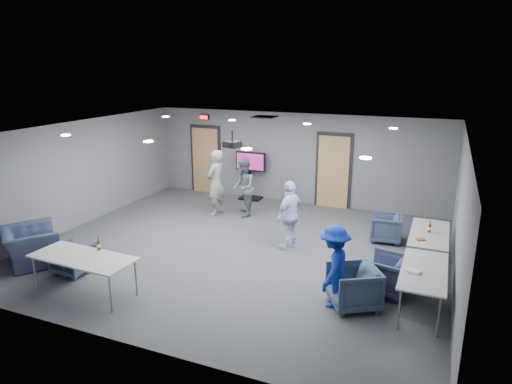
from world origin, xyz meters
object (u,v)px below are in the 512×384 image
at_px(bottle_front, 99,245).
at_px(person_c, 290,215).
at_px(person_d, 334,266).
at_px(table_right_b, 424,272).
at_px(bottle_right, 430,228).
at_px(chair_front_b, 31,246).
at_px(tv_stand, 251,173).
at_px(person_b, 243,188).
at_px(table_right_a, 429,235).
at_px(chair_right_c, 353,287).
at_px(person_a, 216,183).
at_px(projector, 232,144).
at_px(chair_right_b, 386,274).
at_px(chair_front_a, 74,258).
at_px(table_front_left, 83,259).
at_px(chair_right_a, 386,228).

bearing_deg(bottle_front, person_c, 49.18).
distance_m(person_d, table_right_b, 1.51).
bearing_deg(table_right_b, person_d, 107.63).
distance_m(person_c, bottle_right, 2.95).
height_order(chair_front_b, tv_stand, tv_stand).
bearing_deg(bottle_front, person_b, 80.89).
height_order(table_right_b, tv_stand, tv_stand).
distance_m(person_c, bottle_front, 4.13).
distance_m(table_right_a, tv_stand, 6.14).
height_order(chair_right_c, table_right_b, chair_right_c).
distance_m(chair_front_b, table_right_b, 7.81).
bearing_deg(person_a, table_right_a, 85.63).
xyz_separation_m(bottle_right, projector, (-4.13, -0.72, 1.58)).
bearing_deg(person_c, bottle_right, 110.97).
bearing_deg(chair_right_c, person_d, -106.11).
xyz_separation_m(chair_right_b, table_right_b, (0.65, -0.38, 0.33)).
height_order(chair_right_b, bottle_right, bottle_right).
xyz_separation_m(person_b, table_right_a, (4.88, -1.49, -0.12)).
distance_m(chair_right_b, bottle_front, 5.34).
bearing_deg(table_right_a, chair_front_a, 115.30).
bearing_deg(tv_stand, person_d, -54.26).
bearing_deg(chair_front_b, table_front_left, -160.51).
xyz_separation_m(chair_front_a, table_right_b, (6.56, 1.20, 0.37)).
distance_m(chair_right_c, table_right_a, 2.54).
xyz_separation_m(person_c, table_right_b, (2.95, -1.69, -0.11)).
distance_m(table_right_b, bottle_front, 5.83).
bearing_deg(person_a, person_b, 112.17).
bearing_deg(person_b, person_a, -101.32).
bearing_deg(person_c, person_a, -103.48).
xyz_separation_m(chair_right_b, table_front_left, (-5.06, -2.18, 0.33)).
xyz_separation_m(person_b, chair_right_a, (3.89, -0.42, -0.48)).
bearing_deg(chair_right_a, chair_right_b, 1.20).
height_order(chair_front_a, projector, projector).
bearing_deg(chair_right_b, chair_right_a, -159.62).
distance_m(person_b, table_right_b, 5.94).
distance_m(person_b, person_c, 2.57).
bearing_deg(chair_front_b, bottle_right, -121.79).
bearing_deg(bottle_front, person_d, 13.13).
bearing_deg(chair_front_a, bottle_right, -153.94).
relative_size(table_front_left, bottle_front, 7.72).
height_order(chair_right_b, table_front_left, table_front_left).
bearing_deg(projector, person_a, 138.54).
bearing_deg(person_a, bottle_right, 85.82).
bearing_deg(chair_front_b, chair_front_a, -143.84).
relative_size(person_a, chair_front_a, 2.63).
relative_size(person_b, chair_right_b, 2.07).
height_order(chair_front_b, table_front_left, chair_front_b).
bearing_deg(table_right_b, tv_stand, 47.11).
bearing_deg(table_right_b, person_a, 60.21).
distance_m(table_right_b, table_front_left, 5.99).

